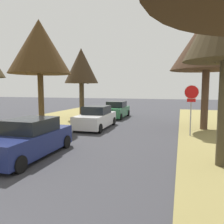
{
  "coord_description": "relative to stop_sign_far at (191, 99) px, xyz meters",
  "views": [
    {
      "loc": [
        3.69,
        -1.09,
        2.83
      ],
      "look_at": [
        0.58,
        8.91,
        1.72
      ],
      "focal_mm": 35.7,
      "sensor_mm": 36.0,
      "label": 1
    }
  ],
  "objects": [
    {
      "name": "stop_sign_far",
      "position": [
        0.0,
        0.0,
        0.0
      ],
      "size": [
        0.81,
        0.24,
        2.97
      ],
      "color": "#9EA0A5",
      "rests_on": "grass_verge_right"
    },
    {
      "name": "street_tree_left_mid_b",
      "position": [
        -9.56,
        -0.84,
        3.32
      ],
      "size": [
        4.07,
        4.07,
        7.26
      ],
      "color": "brown",
      "rests_on": "grass_verge_left"
    },
    {
      "name": "parked_sedan_navy",
      "position": [
        -6.58,
        -6.05,
        -1.47
      ],
      "size": [
        2.03,
        4.44,
        1.57
      ],
      "color": "navy",
      "rests_on": "ground"
    },
    {
      "name": "parked_sedan_white",
      "position": [
        -6.37,
        1.08,
        -1.47
      ],
      "size": [
        2.03,
        4.44,
        1.57
      ],
      "color": "white",
      "rests_on": "ground"
    },
    {
      "name": "street_tree_left_far",
      "position": [
        -9.5,
        5.45,
        2.66
      ],
      "size": [
        3.13,
        3.13,
        6.48
      ],
      "color": "#483A28",
      "rests_on": "grass_verge_left"
    },
    {
      "name": "street_tree_right_mid_b",
      "position": [
        0.97,
        2.55,
        3.66
      ],
      "size": [
        4.75,
        4.75,
        7.69
      ],
      "color": "#4F392A",
      "rests_on": "grass_verge_right"
    },
    {
      "name": "parked_sedan_green",
      "position": [
        -6.6,
        7.06,
        -1.47
      ],
      "size": [
        2.03,
        4.44,
        1.57
      ],
      "color": "#28663D",
      "rests_on": "ground"
    }
  ]
}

